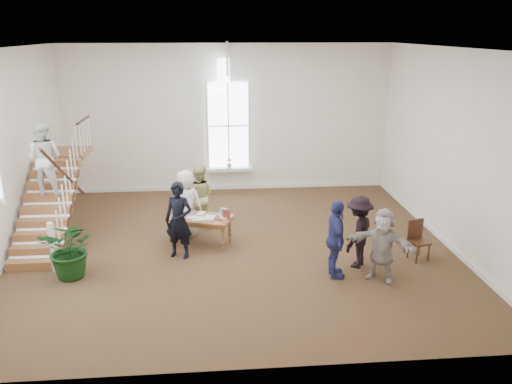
{
  "coord_description": "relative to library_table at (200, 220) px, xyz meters",
  "views": [
    {
      "loc": [
        -0.44,
        -10.8,
        4.87
      ],
      "look_at": [
        0.51,
        0.4,
        1.2
      ],
      "focal_mm": 35.0,
      "sensor_mm": 36.0,
      "label": 1
    }
  ],
  "objects": [
    {
      "name": "woman_cluster_a",
      "position": [
        2.78,
        -1.88,
        0.22
      ],
      "size": [
        0.45,
        0.99,
        1.66
      ],
      "primitive_type": "imported",
      "rotation": [
        0.0,
        0.0,
        1.52
      ],
      "color": "navy",
      "rests_on": "ground"
    },
    {
      "name": "library_table",
      "position": [
        0.0,
        0.0,
        0.0
      ],
      "size": [
        1.63,
        1.18,
        0.75
      ],
      "rotation": [
        0.0,
        0.0,
        -0.33
      ],
      "color": "brown",
      "rests_on": "ground"
    },
    {
      "name": "police_officer",
      "position": [
        -0.45,
        -0.64,
        0.25
      ],
      "size": [
        0.74,
        0.61,
        1.74
      ],
      "primitive_type": "imported",
      "rotation": [
        0.0,
        0.0,
        -0.35
      ],
      "color": "black",
      "rests_on": "ground"
    },
    {
      "name": "staircase",
      "position": [
        -3.52,
        0.55,
        1.0
      ],
      "size": [
        1.1,
        4.1,
        2.92
      ],
      "color": "brown",
      "rests_on": "ground"
    },
    {
      "name": "room_shell",
      "position": [
        0.82,
        4.2,
        -0.21
      ],
      "size": [
        10.49,
        10.0,
        10.0
      ],
      "color": "silver",
      "rests_on": "ground"
    },
    {
      "name": "ground",
      "position": [
        0.82,
        -0.19,
        -0.62
      ],
      "size": [
        10.0,
        10.0,
        0.0
      ],
      "primitive_type": "plane",
      "color": "#472D1C",
      "rests_on": "ground"
    },
    {
      "name": "woman_cluster_c",
      "position": [
        3.68,
        -2.08,
        0.15
      ],
      "size": [
        1.42,
        1.17,
        1.53
      ],
      "primitive_type": "imported",
      "rotation": [
        0.0,
        0.0,
        5.68
      ],
      "color": "#B4A8A2",
      "rests_on": "ground"
    },
    {
      "name": "person_yellow",
      "position": [
        -0.05,
        1.11,
        0.21
      ],
      "size": [
        0.87,
        0.71,
        1.66
      ],
      "primitive_type": "imported",
      "rotation": [
        0.0,
        0.0,
        3.03
      ],
      "color": "#CCCC7F",
      "rests_on": "ground"
    },
    {
      "name": "side_chair",
      "position": [
        4.8,
        -1.17,
        -0.12
      ],
      "size": [
        0.48,
        0.48,
        0.89
      ],
      "rotation": [
        0.0,
        0.0,
        0.27
      ],
      "color": "#37180F",
      "rests_on": "ground"
    },
    {
      "name": "floor_plant",
      "position": [
        -2.58,
        -1.43,
        0.01
      ],
      "size": [
        1.28,
        1.16,
        1.26
      ],
      "primitive_type": "imported",
      "rotation": [
        0.0,
        0.0,
        -0.17
      ],
      "color": "#103310",
      "rests_on": "ground"
    },
    {
      "name": "elderly_woman",
      "position": [
        -0.35,
        0.61,
        0.22
      ],
      "size": [
        0.94,
        0.76,
        1.66
      ],
      "primitive_type": "imported",
      "rotation": [
        0.0,
        0.0,
        2.82
      ],
      "color": "silver",
      "rests_on": "ground"
    },
    {
      "name": "woman_cluster_b",
      "position": [
        3.38,
        -1.43,
        0.17
      ],
      "size": [
        1.07,
        1.17,
        1.58
      ],
      "primitive_type": "imported",
      "rotation": [
        0.0,
        0.0,
        4.09
      ],
      "color": "black",
      "rests_on": "ground"
    }
  ]
}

